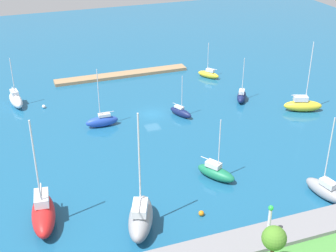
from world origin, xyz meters
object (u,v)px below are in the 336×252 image
sailboat_navy_lone_north (181,112)px  sailboat_gray_east_end (324,189)px  sailboat_gray_by_breakwater (141,217)px  sailboat_navy_west_end (242,96)px  mooring_buoy_orange (201,213)px  sailboat_red_off_beacon (43,213)px  sailboat_green_lone_south (216,172)px  mooring_buoy_white (44,107)px  pier_dock (122,75)px  park_tree_west (274,239)px  sailboat_white_far_north (16,100)px  sailboat_yellow_mid_basin (209,74)px  sailboat_yellow_inner_mooring (303,105)px  sailboat_blue_along_channel (102,121)px  harbor_beacon (270,218)px

sailboat_navy_lone_north → sailboat_gray_east_end: sailboat_gray_east_end is taller
sailboat_gray_by_breakwater → sailboat_navy_lone_north: (-14.99, -25.93, -0.86)m
sailboat_navy_west_end → sailboat_gray_by_breakwater: bearing=168.8°
mooring_buoy_orange → sailboat_red_off_beacon: bearing=-15.1°
sailboat_green_lone_south → mooring_buoy_white: 35.87m
pier_dock → sailboat_green_lone_south: (-1.86, 40.89, 0.64)m
sailboat_green_lone_south → sailboat_gray_east_end: 13.80m
sailboat_navy_lone_north → park_tree_west: bearing=-33.6°
sailboat_navy_lone_north → sailboat_gray_east_end: 29.02m
pier_dock → mooring_buoy_orange: (3.13, 47.57, 0.02)m
sailboat_red_off_beacon → pier_dock: bearing=160.5°
sailboat_white_far_north → sailboat_yellow_mid_basin: size_ratio=1.22×
sailboat_navy_west_end → pier_dock: bearing=74.9°
sailboat_navy_west_end → sailboat_green_lone_south: bearing=178.1°
sailboat_gray_east_end → mooring_buoy_white: sailboat_gray_east_end is taller
sailboat_gray_by_breakwater → sailboat_yellow_mid_basin: size_ratio=1.98×
sailboat_gray_east_end → sailboat_white_far_north: bearing=28.4°
sailboat_yellow_inner_mooring → sailboat_white_far_north: sailboat_yellow_inner_mooring is taller
sailboat_blue_along_channel → sailboat_navy_lone_north: (-13.32, 0.77, -0.22)m
park_tree_west → sailboat_gray_east_end: bearing=-144.4°
sailboat_gray_east_end → sailboat_yellow_mid_basin: bearing=-15.6°
sailboat_navy_west_end → mooring_buoy_orange: (20.27, 28.24, -0.59)m
sailboat_navy_west_end → mooring_buoy_orange: sailboat_navy_west_end is taller
pier_dock → sailboat_gray_east_end: 50.94m
sailboat_yellow_mid_basin → harbor_beacon: bearing=126.2°
harbor_beacon → sailboat_yellow_inner_mooring: sailboat_yellow_inner_mooring is taller
harbor_beacon → sailboat_gray_by_breakwater: size_ratio=0.26×
park_tree_west → sailboat_blue_along_channel: sailboat_blue_along_channel is taller
sailboat_yellow_inner_mooring → mooring_buoy_orange: size_ratio=18.67×
sailboat_gray_by_breakwater → sailboat_yellow_mid_basin: bearing=-11.1°
sailboat_blue_along_channel → sailboat_navy_west_end: (-26.00, -1.41, -0.06)m
sailboat_gray_east_end → sailboat_navy_lone_north: bearing=5.7°
harbor_beacon → mooring_buoy_orange: 9.15m
sailboat_red_off_beacon → sailboat_gray_by_breakwater: bearing=72.0°
sailboat_gray_by_breakwater → sailboat_white_far_north: 41.25m
sailboat_navy_lone_north → mooring_buoy_orange: size_ratio=11.07×
park_tree_west → sailboat_navy_lone_north: sailboat_navy_lone_north is taller
sailboat_yellow_inner_mooring → sailboat_yellow_mid_basin: sailboat_yellow_inner_mooring is taller
sailboat_yellow_mid_basin → mooring_buoy_white: size_ratio=11.74×
sailboat_blue_along_channel → harbor_beacon: bearing=107.1°
sailboat_green_lone_south → sailboat_gray_east_end: size_ratio=0.81×
mooring_buoy_white → park_tree_west: bearing=108.4°
sailboat_yellow_mid_basin → sailboat_blue_along_channel: bearing=82.3°
sailboat_gray_by_breakwater → sailboat_red_off_beacon: (10.20, -4.62, -0.09)m
harbor_beacon → mooring_buoy_white: bearing=-67.5°
sailboat_navy_lone_north → sailboat_gray_by_breakwater: bearing=-55.7°
harbor_beacon → mooring_buoy_white: 48.16m
sailboat_navy_lone_north → sailboat_yellow_inner_mooring: bearing=49.8°
sailboat_green_lone_south → pier_dock: bearing=150.5°
sailboat_blue_along_channel → sailboat_white_far_north: size_ratio=1.11×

